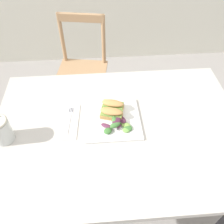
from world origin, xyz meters
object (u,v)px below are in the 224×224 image
Objects in this scene: plate_lunch at (113,120)px; sandwich_half_back at (113,105)px; dining_table at (119,142)px; mason_jar_iced_tea at (2,131)px; sandwich_half_front at (111,113)px; fork_on_napkin at (70,118)px; chair_wooden_far at (82,71)px.

sandwich_half_back reaches higher than plate_lunch.
mason_jar_iced_tea reaches higher than dining_table.
fork_on_napkin is (-0.22, 0.01, -0.03)m from sandwich_half_front.
sandwich_half_back reaches higher than fork_on_napkin.
chair_wooden_far is at bearing 103.15° from plate_lunch.
plate_lunch is at bearing -72.04° from sandwich_half_front.
plate_lunch is 2.12× the size of mason_jar_iced_tea.
dining_table is 0.29m from fork_on_napkin.
fork_on_napkin is at bearing 163.52° from dining_table.
mason_jar_iced_tea is at bearing -169.94° from sandwich_half_front.
fork_on_napkin is (-0.23, -0.05, -0.03)m from sandwich_half_back.
mason_jar_iced_tea is (-0.53, -0.15, 0.02)m from sandwich_half_back.
plate_lunch is at bearing -6.39° from fork_on_napkin.
chair_wooden_far is 7.00× the size of sandwich_half_front.
dining_table is 10.18× the size of sandwich_half_front.
chair_wooden_far reaches higher than fork_on_napkin.
chair_wooden_far is 1.02m from mason_jar_iced_tea.
chair_wooden_far is at bearing 104.86° from sandwich_half_back.
chair_wooden_far reaches higher than sandwich_half_back.
sandwich_half_back is at bearing 84.50° from plate_lunch.
mason_jar_iced_tea is at bearing -110.25° from chair_wooden_far.
dining_table is 10.18× the size of sandwich_half_back.
sandwich_half_back is at bearing -75.14° from chair_wooden_far.
sandwich_half_back is at bearing 78.65° from sandwich_half_front.
chair_wooden_far is 4.68× the size of fork_on_napkin.
sandwich_half_back is 0.94× the size of mason_jar_iced_tea.
fork_on_napkin is (-0.03, -0.79, 0.30)m from chair_wooden_far.
fork_on_napkin is at bearing 173.61° from plate_lunch.
sandwich_half_back is (0.01, 0.06, 0.00)m from sandwich_half_front.
sandwich_half_front is 0.67× the size of fork_on_napkin.
fork_on_napkin is 0.32m from mason_jar_iced_tea.
mason_jar_iced_tea is (-0.55, -0.03, 0.18)m from dining_table.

